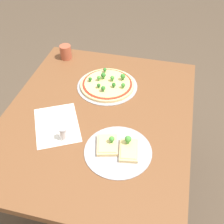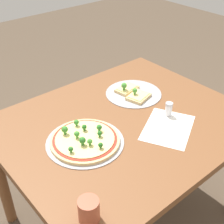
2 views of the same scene
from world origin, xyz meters
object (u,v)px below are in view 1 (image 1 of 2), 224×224
at_px(dining_table, 98,126).
at_px(condiment_shaker, 63,134).
at_px(pizza_tray_slice, 118,149).
at_px(drinking_cup, 66,52).
at_px(pizza_tray_whole, 107,84).

bearing_deg(dining_table, condiment_shaker, 151.69).
xyz_separation_m(dining_table, pizza_tray_slice, (-0.20, -0.15, 0.10)).
bearing_deg(pizza_tray_slice, drinking_cup, 36.56).
bearing_deg(pizza_tray_slice, condiment_shaker, 88.77).
xyz_separation_m(dining_table, condiment_shaker, (-0.20, 0.11, 0.12)).
relative_size(pizza_tray_slice, condiment_shaker, 4.28).
height_order(pizza_tray_slice, drinking_cup, drinking_cup).
relative_size(dining_table, pizza_tray_whole, 3.37).
xyz_separation_m(dining_table, pizza_tray_whole, (0.24, 0.01, 0.10)).
height_order(pizza_tray_slice, condiment_shaker, condiment_shaker).
distance_m(dining_table, condiment_shaker, 0.26).
bearing_deg(pizza_tray_whole, drinking_cup, 55.98).
xyz_separation_m(pizza_tray_whole, condiment_shaker, (-0.44, 0.10, 0.02)).
relative_size(drinking_cup, condiment_shaker, 1.24).
bearing_deg(pizza_tray_whole, condiment_shaker, 167.58).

